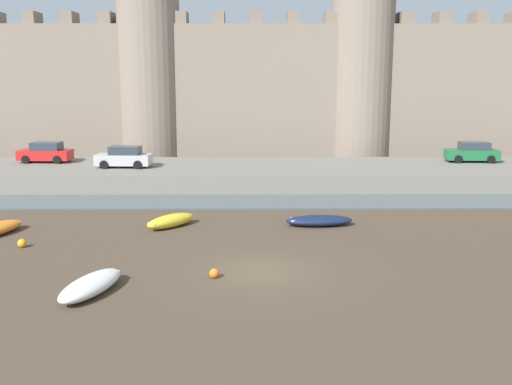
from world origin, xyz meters
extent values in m
plane|color=#4C3D2D|center=(0.00, 0.00, 0.00)|extent=(160.00, 160.00, 0.00)
cube|color=#47565B|center=(0.00, 14.23, 0.05)|extent=(80.00, 4.50, 0.10)
cube|color=slate|center=(0.00, 21.48, 0.69)|extent=(70.53, 10.00, 1.39)
cube|color=gray|center=(0.00, 31.77, 6.38)|extent=(58.53, 2.80, 12.77)
cylinder|color=gray|center=(-9.75, 31.77, 8.36)|extent=(5.67, 5.67, 16.72)
cylinder|color=gray|center=(9.75, 31.77, 8.36)|extent=(5.67, 5.67, 16.72)
cube|color=gray|center=(-20.19, 31.77, 13.32)|extent=(1.10, 2.52, 1.10)
cube|color=gray|center=(-16.83, 31.77, 13.32)|extent=(1.10, 2.52, 1.10)
cube|color=gray|center=(-13.46, 31.77, 13.32)|extent=(1.10, 2.52, 1.10)
cube|color=gray|center=(-6.73, 31.77, 13.32)|extent=(1.10, 2.52, 1.10)
cube|color=gray|center=(-3.37, 31.77, 13.32)|extent=(1.10, 2.52, 1.10)
cube|color=gray|center=(0.00, 31.77, 13.32)|extent=(1.10, 2.52, 1.10)
cube|color=gray|center=(3.37, 31.77, 13.32)|extent=(1.10, 2.52, 1.10)
cube|color=gray|center=(6.73, 31.77, 13.32)|extent=(1.10, 2.52, 1.10)
cube|color=gray|center=(13.46, 31.77, 13.32)|extent=(1.10, 2.52, 1.10)
cube|color=gray|center=(16.83, 31.77, 13.32)|extent=(1.10, 2.52, 1.10)
cube|color=gray|center=(20.19, 31.77, 13.32)|extent=(1.10, 2.52, 1.10)
ellipsoid|color=#141E3D|center=(3.34, 7.95, 0.29)|extent=(3.83, 1.67, 0.58)
ellipsoid|color=navy|center=(3.34, 7.95, 0.35)|extent=(3.13, 1.31, 0.32)
cube|color=beige|center=(3.62, 7.97, 0.39)|extent=(0.29, 1.20, 0.06)
cube|color=beige|center=(1.89, 7.84, 0.37)|extent=(0.33, 0.79, 0.08)
cube|color=beige|center=(-13.33, 7.39, 0.39)|extent=(0.82, 0.56, 0.08)
ellipsoid|color=yellow|center=(-4.84, 7.70, 0.35)|extent=(2.93, 3.13, 0.71)
ellipsoid|color=#F2F246|center=(-4.84, 7.70, 0.41)|extent=(2.37, 2.54, 0.39)
cube|color=beige|center=(-4.68, 7.88, 0.45)|extent=(0.80, 0.74, 0.06)
cube|color=beige|center=(-5.67, 6.75, 0.43)|extent=(0.62, 0.59, 0.08)
ellipsoid|color=silver|center=(-6.54, -2.56, 0.33)|extent=(2.42, 3.98, 0.65)
ellipsoid|color=white|center=(-6.54, -2.56, 0.39)|extent=(1.93, 3.25, 0.36)
cube|color=beige|center=(-6.63, -2.83, 0.43)|extent=(1.16, 0.54, 0.06)
cube|color=beige|center=(-6.10, -1.17, 0.41)|extent=(0.79, 0.49, 0.08)
sphere|color=orange|center=(-1.94, -0.81, 0.20)|extent=(0.40, 0.40, 0.40)
sphere|color=orange|center=(-11.54, 3.74, 0.21)|extent=(0.43, 0.43, 0.43)
cube|color=red|center=(-16.96, 23.43, 1.99)|extent=(4.19, 1.92, 0.80)
cube|color=#2D3842|center=(-16.81, 23.42, 2.69)|extent=(2.33, 1.61, 0.64)
cylinder|color=black|center=(-18.28, 22.65, 1.71)|extent=(0.65, 0.21, 0.64)
cylinder|color=black|center=(-18.19, 24.35, 1.71)|extent=(0.65, 0.21, 0.64)
cylinder|color=black|center=(-15.74, 22.51, 1.71)|extent=(0.65, 0.21, 0.64)
cylinder|color=black|center=(-15.65, 24.21, 1.71)|extent=(0.65, 0.21, 0.64)
cube|color=#1E6638|center=(17.34, 23.41, 1.99)|extent=(4.19, 1.92, 0.80)
cube|color=#2D3842|center=(17.49, 23.40, 2.69)|extent=(2.33, 1.61, 0.64)
cylinder|color=black|center=(16.03, 22.63, 1.71)|extent=(0.65, 0.21, 0.64)
cylinder|color=black|center=(16.12, 24.33, 1.71)|extent=(0.65, 0.21, 0.64)
cylinder|color=black|center=(18.57, 22.50, 1.71)|extent=(0.65, 0.21, 0.64)
cylinder|color=black|center=(18.66, 24.19, 1.71)|extent=(0.65, 0.21, 0.64)
cube|color=#B2B5B7|center=(-10.09, 20.63, 1.99)|extent=(4.19, 1.92, 0.80)
cube|color=#2D3842|center=(-9.94, 20.62, 2.69)|extent=(2.33, 1.61, 0.64)
cylinder|color=black|center=(-11.41, 19.85, 1.71)|extent=(0.65, 0.21, 0.64)
cylinder|color=black|center=(-11.31, 21.55, 1.71)|extent=(0.65, 0.21, 0.64)
cylinder|color=black|center=(-8.87, 19.71, 1.71)|extent=(0.65, 0.21, 0.64)
cylinder|color=black|center=(-8.78, 21.41, 1.71)|extent=(0.65, 0.21, 0.64)
camera|label=1|loc=(-0.38, -24.33, 8.15)|focal=42.00mm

